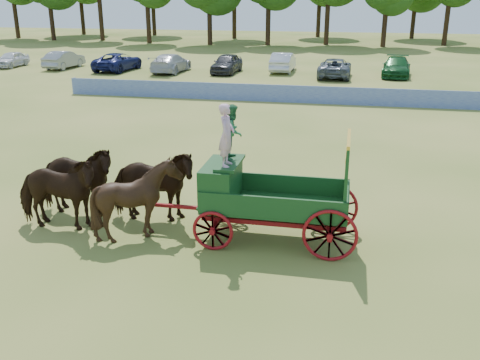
% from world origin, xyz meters
% --- Properties ---
extents(ground, '(160.00, 160.00, 0.00)m').
position_xyz_m(ground, '(0.00, 0.00, 0.00)').
color(ground, '#A3934A').
rests_on(ground, ground).
extents(horse_lead_left, '(2.65, 1.29, 2.20)m').
position_xyz_m(horse_lead_left, '(-3.84, -1.77, 1.10)').
color(horse_lead_left, black).
rests_on(horse_lead_left, ground).
extents(horse_lead_right, '(2.64, 1.27, 2.20)m').
position_xyz_m(horse_lead_right, '(-3.84, -0.67, 1.10)').
color(horse_lead_right, black).
rests_on(horse_lead_right, ground).
extents(horse_wheel_left, '(2.24, 2.06, 2.20)m').
position_xyz_m(horse_wheel_left, '(-1.44, -1.77, 1.10)').
color(horse_wheel_left, black).
rests_on(horse_wheel_left, ground).
extents(horse_wheel_right, '(2.72, 1.46, 2.20)m').
position_xyz_m(horse_wheel_right, '(-1.44, -0.67, 1.10)').
color(horse_wheel_right, black).
rests_on(horse_wheel_right, ground).
extents(farm_dray, '(5.99, 2.00, 3.78)m').
position_xyz_m(farm_dray, '(1.53, -1.21, 1.62)').
color(farm_dray, maroon).
rests_on(farm_dray, ground).
extents(sponsor_banner, '(26.00, 0.08, 1.05)m').
position_xyz_m(sponsor_banner, '(-1.00, 18.00, 0.53)').
color(sponsor_banner, '#1B3497').
rests_on(sponsor_banner, ground).
extents(parked_cars, '(35.64, 7.41, 1.59)m').
position_xyz_m(parked_cars, '(-7.39, 29.50, 0.76)').
color(parked_cars, silver).
rests_on(parked_cars, ground).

